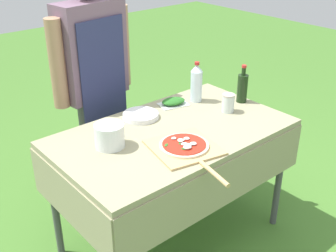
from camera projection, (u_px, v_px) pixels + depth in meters
name	position (u px, v px, depth m)	size (l,w,h in m)	color
ground_plane	(172.00, 237.00, 2.81)	(12.00, 12.00, 0.00)	#477A2D
prep_table	(173.00, 143.00, 2.49)	(1.40, 0.83, 0.80)	gray
person_cook	(94.00, 74.00, 2.78)	(0.62, 0.25, 1.67)	#4C4C51
pizza_on_peel	(185.00, 147.00, 2.24)	(0.40, 0.60, 0.05)	tan
oil_bottle	(242.00, 87.00, 2.78)	(0.07, 0.07, 0.26)	black
water_bottle	(196.00, 83.00, 2.78)	(0.08, 0.08, 0.27)	silver
herb_container	(173.00, 102.00, 2.76)	(0.21, 0.17, 0.05)	silver
mixing_tub	(110.00, 136.00, 2.25)	(0.16, 0.16, 0.13)	silver
plate_stack	(141.00, 115.00, 2.59)	(0.22, 0.22, 0.03)	white
sauce_jar	(228.00, 104.00, 2.66)	(0.08, 0.08, 0.12)	silver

